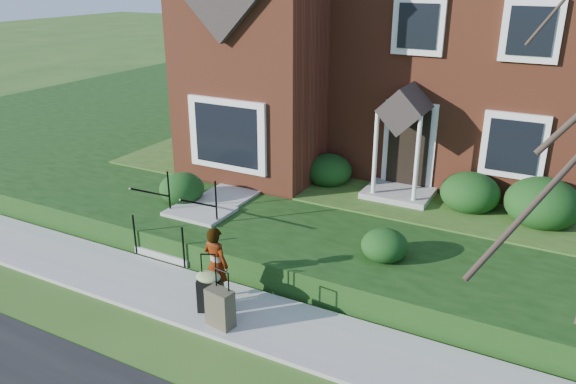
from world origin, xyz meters
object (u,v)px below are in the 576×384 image
Objects in this scene: woman at (216,264)px; suitcase_black at (209,289)px; front_steps at (188,225)px; suitcase_olive at (220,308)px.

suitcase_black is at bearing 111.73° from woman.
suitcase_black is (2.04, -2.05, 0.03)m from front_steps.
front_steps is 1.39× the size of woman.
suitcase_olive is at bearing -57.90° from suitcase_black.
woman is 1.39× the size of suitcase_olive.
front_steps is 3.40m from suitcase_olive.
woman is 0.93m from suitcase_olive.
front_steps is 2.58m from woman.
front_steps is at bearing 110.52° from suitcase_black.
suitcase_black is at bearing -45.09° from front_steps.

